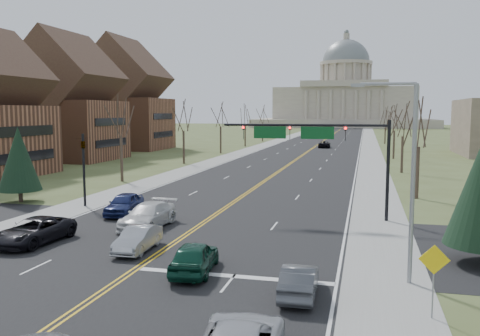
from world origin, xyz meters
The scene contains 35 objects.
ground centered at (0.00, 0.00, 0.00)m, with size 600.00×600.00×0.00m, color #49542A.
road centered at (0.00, 110.00, 0.01)m, with size 20.00×380.00×0.01m, color black.
cross_road centered at (0.00, 6.00, 0.01)m, with size 120.00×14.00×0.01m, color black.
sidewalk_left centered at (-12.00, 110.00, 0.01)m, with size 4.00×380.00×0.03m, color gray.
sidewalk_right centered at (12.00, 110.00, 0.01)m, with size 4.00×380.00×0.03m, color gray.
center_line centered at (0.00, 110.00, 0.01)m, with size 0.42×380.00×0.01m, color gold.
edge_line_left centered at (-9.80, 110.00, 0.01)m, with size 0.15×380.00×0.01m, color silver.
edge_line_right centered at (9.80, 110.00, 0.01)m, with size 0.15×380.00×0.01m, color silver.
stop_bar centered at (5.00, -1.00, 0.01)m, with size 9.50×0.50×0.01m, color silver.
capitol centered at (0.00, 249.91, 14.20)m, with size 90.00×60.00×50.00m.
signal_mast centered at (7.45, 13.50, 5.76)m, with size 12.12×0.44×7.20m.
signal_left centered at (-11.50, 13.50, 3.71)m, with size 0.32×0.36×6.00m.
street_light centered at (12.74, 0.00, 5.23)m, with size 2.90×0.25×9.07m.
warn_sign centered at (13.50, -4.02, 2.02)m, with size 1.13×0.07×2.87m.
tree_r_0 centered at (15.50, 24.00, 6.55)m, with size 3.74×3.74×8.50m.
tree_l_0 centered at (-15.50, 28.00, 6.94)m, with size 3.96×3.96×9.00m.
tree_r_1 centered at (15.50, 44.00, 6.55)m, with size 3.74×3.74×8.50m.
tree_l_1 centered at (-15.50, 48.00, 6.94)m, with size 3.96×3.96×9.00m.
tree_r_2 centered at (15.50, 64.00, 6.55)m, with size 3.74×3.74×8.50m.
tree_l_2 centered at (-15.50, 68.00, 6.94)m, with size 3.96×3.96×9.00m.
tree_r_3 centered at (15.50, 84.00, 6.55)m, with size 3.74×3.74×8.50m.
tree_l_3 centered at (-15.50, 88.00, 6.94)m, with size 3.96×3.96×9.00m.
tree_r_4 centered at (15.50, 104.00, 6.55)m, with size 3.74×3.74×8.50m.
tree_l_4 centered at (-15.50, 108.00, 6.94)m, with size 3.96×3.96×9.00m.
conifer_l centered at (-18.00, 14.00, 3.74)m, with size 3.64×3.64×6.50m.
bldg_left_mid centered at (-36.00, 50.00, 8.54)m, with size 15.10×14.28×20.75m.
bldg_left_far centered at (-38.00, 74.00, 9.54)m, with size 17.10×14.28×23.25m.
car_nb_inner_lead centered at (3.02, -0.92, 0.79)m, with size 1.83×4.54×1.55m, color #0D3B2A.
car_nb_outer_lead centered at (8.34, -2.81, 0.68)m, with size 1.42×4.06×1.34m, color #484B50.
car_sb_inner_lead centered at (-1.33, 1.99, 0.69)m, with size 1.45×4.14×1.37m, color #9FA2A7.
car_sb_outer_lead centered at (-7.98, 2.03, 0.76)m, with size 2.50×5.41×1.50m, color black.
car_sb_inner_second centered at (-3.18, 7.49, 0.83)m, with size 2.28×5.62×1.63m, color silver.
car_sb_outer_second centered at (-6.71, 11.08, 0.83)m, with size 1.93×4.79×1.63m, color navy.
car_far_nb centered at (2.27, 87.69, 0.76)m, with size 2.47×5.36×1.49m, color black.
car_far_sb centered at (-1.91, 139.22, 0.71)m, with size 1.64×4.09×1.39m, color #4F5157.
Camera 1 is at (10.89, -23.58, 7.77)m, focal length 38.00 mm.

